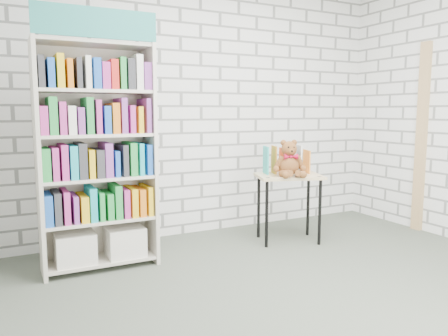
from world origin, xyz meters
name	(u,v)px	position (x,y,z in m)	size (l,w,h in m)	color
ground	(314,298)	(0.00, 0.00, 0.00)	(4.50, 4.50, 0.00)	#464D41
room_shell	(321,46)	(0.00, 0.00, 1.78)	(4.52, 4.02, 2.81)	silver
bookshelf	(97,155)	(-1.25, 1.36, 0.98)	(0.96, 0.37, 2.15)	beige
display_table	(289,184)	(0.65, 1.25, 0.60)	(0.76, 0.63, 0.70)	tan
table_books	(286,160)	(0.68, 1.35, 0.83)	(0.49, 0.33, 0.27)	#29B4AC
teddy_bear	(289,162)	(0.59, 1.16, 0.85)	(0.33, 0.33, 0.37)	brown
door_trim	(421,138)	(2.23, 0.95, 1.05)	(0.05, 0.12, 2.10)	tan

